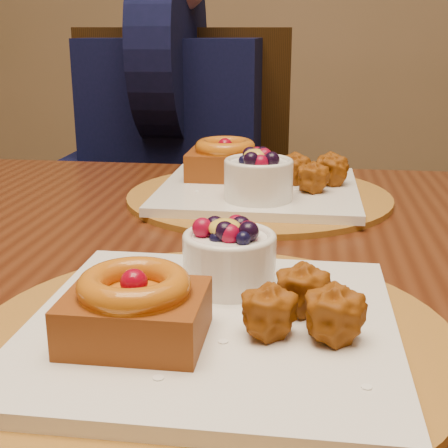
{
  "coord_description": "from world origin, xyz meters",
  "views": [
    {
      "loc": [
        0.17,
        -0.52,
        0.99
      ],
      "look_at": [
        0.1,
        -0.04,
        0.84
      ],
      "focal_mm": 50.0,
      "sensor_mm": 36.0,
      "label": 1
    }
  ],
  "objects_px": {
    "place_setting_far": "(257,183)",
    "chair_far": "(187,238)",
    "dining_table": "(242,312)",
    "diner": "(172,120)",
    "place_setting_near": "(211,315)"
  },
  "relations": [
    {
      "from": "place_setting_near",
      "to": "place_setting_far",
      "type": "distance_m",
      "value": 0.43
    },
    {
      "from": "place_setting_near",
      "to": "chair_far",
      "type": "height_order",
      "value": "chair_far"
    },
    {
      "from": "dining_table",
      "to": "chair_far",
      "type": "xyz_separation_m",
      "value": [
        -0.19,
        0.63,
        -0.13
      ]
    },
    {
      "from": "place_setting_far",
      "to": "chair_far",
      "type": "distance_m",
      "value": 0.51
    },
    {
      "from": "place_setting_far",
      "to": "dining_table",
      "type": "bearing_deg",
      "value": -89.23
    },
    {
      "from": "place_setting_far",
      "to": "diner",
      "type": "height_order",
      "value": "diner"
    },
    {
      "from": "dining_table",
      "to": "diner",
      "type": "xyz_separation_m",
      "value": [
        -0.23,
        0.68,
        0.13
      ]
    },
    {
      "from": "place_setting_far",
      "to": "chair_far",
      "type": "relative_size",
      "value": 0.38
    },
    {
      "from": "place_setting_near",
      "to": "chair_far",
      "type": "bearing_deg",
      "value": 102.5
    },
    {
      "from": "chair_far",
      "to": "place_setting_near",
      "type": "bearing_deg",
      "value": -89.08
    },
    {
      "from": "place_setting_near",
      "to": "place_setting_far",
      "type": "bearing_deg",
      "value": 90.11
    },
    {
      "from": "place_setting_far",
      "to": "chair_far",
      "type": "xyz_separation_m",
      "value": [
        -0.19,
        0.41,
        -0.23
      ]
    },
    {
      "from": "dining_table",
      "to": "place_setting_far",
      "type": "height_order",
      "value": "place_setting_far"
    },
    {
      "from": "place_setting_near",
      "to": "chair_far",
      "type": "distance_m",
      "value": 0.89
    },
    {
      "from": "dining_table",
      "to": "chair_far",
      "type": "distance_m",
      "value": 0.67
    }
  ]
}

